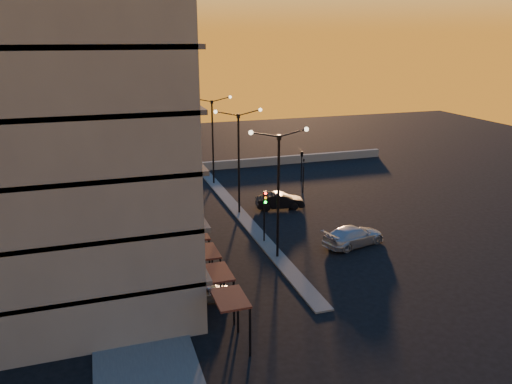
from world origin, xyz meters
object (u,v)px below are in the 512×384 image
object	(u,v)px
car_hatchback	(202,291)
traffic_light_main	(265,208)
car_sedan	(280,201)
car_wagon	(354,236)
streetlamp_mid	(239,154)

from	to	relation	value
car_hatchback	traffic_light_main	bearing A→B (deg)	-28.14
car_hatchback	car_sedan	bearing A→B (deg)	-22.01
traffic_light_main	car_wagon	bearing A→B (deg)	-21.42
traffic_light_main	car_hatchback	size ratio (longest dim) A/B	1.18
traffic_light_main	car_wagon	xyz separation A→B (m)	(6.40, -2.51, -2.13)
streetlamp_mid	traffic_light_main	size ratio (longest dim) A/B	2.24
streetlamp_mid	car_hatchback	distance (m)	16.51
streetlamp_mid	car_hatchback	size ratio (longest dim) A/B	2.65
car_hatchback	car_wagon	size ratio (longest dim) A/B	0.69
traffic_light_main	car_hatchback	xyz separation A→B (m)	(-6.50, -7.21, -2.28)
car_wagon	car_hatchback	bearing A→B (deg)	95.54
traffic_light_main	car_wagon	size ratio (longest dim) A/B	0.81
streetlamp_mid	car_hatchback	xyz separation A→B (m)	(-6.50, -14.34, -4.98)
traffic_light_main	car_sedan	world-z (taller)	traffic_light_main
streetlamp_mid	car_sedan	size ratio (longest dim) A/B	2.12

